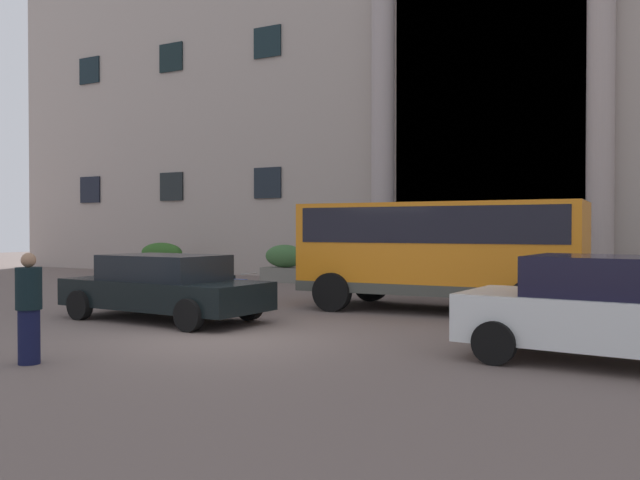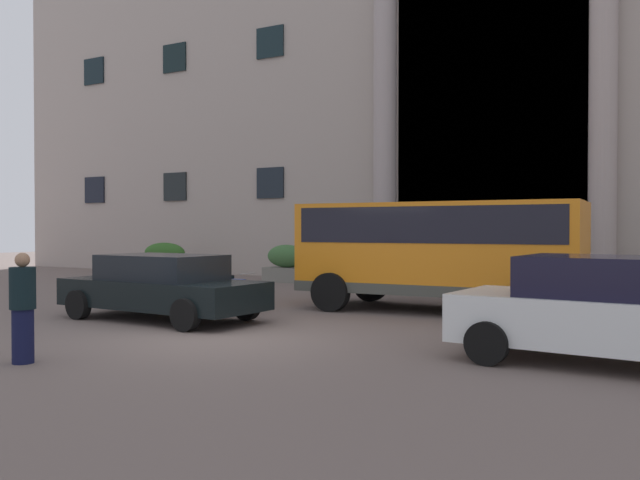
{
  "view_description": "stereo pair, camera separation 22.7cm",
  "coord_description": "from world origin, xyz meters",
  "px_view_note": "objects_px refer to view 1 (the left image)",
  "views": [
    {
      "loc": [
        7.04,
        -9.33,
        1.93
      ],
      "look_at": [
        -1.65,
        6.63,
        1.6
      ],
      "focal_mm": 37.14,
      "sensor_mm": 36.0,
      "label": 1
    },
    {
      "loc": [
        7.24,
        -9.22,
        1.93
      ],
      "look_at": [
        -1.65,
        6.63,
        1.6
      ],
      "focal_mm": 37.14,
      "sensor_mm": 36.0,
      "label": 2
    }
  ],
  "objects_px": {
    "orange_minibus": "(441,246)",
    "motorcycle_near_kerb": "(538,307)",
    "hedge_planter_entrance_right": "(370,266)",
    "hedge_planter_east": "(285,264)",
    "pedestrian_man_red_shirt": "(29,308)",
    "parked_sedan_far": "(614,310)",
    "hedge_planter_west": "(162,261)",
    "motorcycle_far_end": "(229,291)",
    "white_taxi_kerbside": "(164,286)"
  },
  "relations": [
    {
      "from": "hedge_planter_east",
      "to": "pedestrian_man_red_shirt",
      "type": "relative_size",
      "value": 1.04
    },
    {
      "from": "hedge_planter_west",
      "to": "motorcycle_near_kerb",
      "type": "height_order",
      "value": "hedge_planter_west"
    },
    {
      "from": "hedge_planter_west",
      "to": "motorcycle_near_kerb",
      "type": "bearing_deg",
      "value": -24.39
    },
    {
      "from": "hedge_planter_entrance_right",
      "to": "hedge_planter_east",
      "type": "bearing_deg",
      "value": 175.05
    },
    {
      "from": "orange_minibus",
      "to": "pedestrian_man_red_shirt",
      "type": "relative_size",
      "value": 4.07
    },
    {
      "from": "parked_sedan_far",
      "to": "motorcycle_far_end",
      "type": "height_order",
      "value": "parked_sedan_far"
    },
    {
      "from": "hedge_planter_east",
      "to": "motorcycle_far_end",
      "type": "xyz_separation_m",
      "value": [
        3.11,
        -7.57,
        -0.19
      ]
    },
    {
      "from": "hedge_planter_east",
      "to": "motorcycle_near_kerb",
      "type": "relative_size",
      "value": 0.82
    },
    {
      "from": "orange_minibus",
      "to": "hedge_planter_west",
      "type": "xyz_separation_m",
      "value": [
        -12.97,
        4.94,
        -0.86
      ]
    },
    {
      "from": "parked_sedan_far",
      "to": "pedestrian_man_red_shirt",
      "type": "xyz_separation_m",
      "value": [
        -7.3,
        -3.91,
        0.02
      ]
    },
    {
      "from": "orange_minibus",
      "to": "motorcycle_far_end",
      "type": "bearing_deg",
      "value": -155.45
    },
    {
      "from": "orange_minibus",
      "to": "parked_sedan_far",
      "type": "relative_size",
      "value": 1.49
    },
    {
      "from": "hedge_planter_east",
      "to": "motorcycle_near_kerb",
      "type": "xyz_separation_m",
      "value": [
        10.11,
        -7.43,
        -0.19
      ]
    },
    {
      "from": "parked_sedan_far",
      "to": "hedge_planter_entrance_right",
      "type": "bearing_deg",
      "value": 134.2
    },
    {
      "from": "orange_minibus",
      "to": "pedestrian_man_red_shirt",
      "type": "distance_m",
      "value": 9.21
    },
    {
      "from": "hedge_planter_west",
      "to": "hedge_planter_entrance_right",
      "type": "height_order",
      "value": "hedge_planter_entrance_right"
    },
    {
      "from": "motorcycle_far_end",
      "to": "pedestrian_man_red_shirt",
      "type": "height_order",
      "value": "pedestrian_man_red_shirt"
    },
    {
      "from": "orange_minibus",
      "to": "hedge_planter_entrance_right",
      "type": "height_order",
      "value": "orange_minibus"
    },
    {
      "from": "parked_sedan_far",
      "to": "pedestrian_man_red_shirt",
      "type": "height_order",
      "value": "pedestrian_man_red_shirt"
    },
    {
      "from": "hedge_planter_entrance_right",
      "to": "pedestrian_man_red_shirt",
      "type": "xyz_separation_m",
      "value": [
        0.85,
        -13.63,
        0.11
      ]
    },
    {
      "from": "motorcycle_far_end",
      "to": "motorcycle_near_kerb",
      "type": "bearing_deg",
      "value": 3.88
    },
    {
      "from": "hedge_planter_east",
      "to": "motorcycle_far_end",
      "type": "relative_size",
      "value": 0.86
    },
    {
      "from": "hedge_planter_east",
      "to": "motorcycle_far_end",
      "type": "distance_m",
      "value": 8.18
    },
    {
      "from": "white_taxi_kerbside",
      "to": "parked_sedan_far",
      "type": "height_order",
      "value": "parked_sedan_far"
    },
    {
      "from": "orange_minibus",
      "to": "motorcycle_near_kerb",
      "type": "bearing_deg",
      "value": -41.6
    },
    {
      "from": "hedge_planter_west",
      "to": "orange_minibus",
      "type": "bearing_deg",
      "value": -20.87
    },
    {
      "from": "pedestrian_man_red_shirt",
      "to": "motorcycle_far_end",
      "type": "bearing_deg",
      "value": -34.47
    },
    {
      "from": "motorcycle_far_end",
      "to": "pedestrian_man_red_shirt",
      "type": "distance_m",
      "value": 6.48
    },
    {
      "from": "hedge_planter_east",
      "to": "orange_minibus",
      "type": "bearing_deg",
      "value": -35.26
    },
    {
      "from": "hedge_planter_west",
      "to": "pedestrian_man_red_shirt",
      "type": "distance_m",
      "value": 16.69
    },
    {
      "from": "hedge_planter_entrance_right",
      "to": "parked_sedan_far",
      "type": "bearing_deg",
      "value": -50.01
    },
    {
      "from": "hedge_planter_entrance_right",
      "to": "motorcycle_near_kerb",
      "type": "xyz_separation_m",
      "value": [
        6.64,
        -7.13,
        -0.23
      ]
    },
    {
      "from": "hedge_planter_east",
      "to": "motorcycle_near_kerb",
      "type": "bearing_deg",
      "value": -36.33
    },
    {
      "from": "hedge_planter_entrance_right",
      "to": "motorcycle_near_kerb",
      "type": "height_order",
      "value": "hedge_planter_entrance_right"
    },
    {
      "from": "motorcycle_far_end",
      "to": "pedestrian_man_red_shirt",
      "type": "xyz_separation_m",
      "value": [
        1.21,
        -6.36,
        0.34
      ]
    },
    {
      "from": "hedge_planter_east",
      "to": "white_taxi_kerbside",
      "type": "distance_m",
      "value": 10.01
    },
    {
      "from": "hedge_planter_entrance_right",
      "to": "pedestrian_man_red_shirt",
      "type": "distance_m",
      "value": 13.65
    },
    {
      "from": "hedge_planter_entrance_right",
      "to": "parked_sedan_far",
      "type": "xyz_separation_m",
      "value": [
        8.15,
        -9.71,
        0.09
      ]
    },
    {
      "from": "hedge_planter_west",
      "to": "parked_sedan_far",
      "type": "relative_size",
      "value": 0.48
    },
    {
      "from": "orange_minibus",
      "to": "hedge_planter_east",
      "type": "xyz_separation_m",
      "value": [
        -7.54,
        5.33,
        -0.87
      ]
    },
    {
      "from": "motorcycle_near_kerb",
      "to": "pedestrian_man_red_shirt",
      "type": "bearing_deg",
      "value": -122.81
    },
    {
      "from": "hedge_planter_west",
      "to": "white_taxi_kerbside",
      "type": "bearing_deg",
      "value": -47.71
    },
    {
      "from": "orange_minibus",
      "to": "motorcycle_near_kerb",
      "type": "relative_size",
      "value": 3.22
    },
    {
      "from": "hedge_planter_entrance_right",
      "to": "hedge_planter_east",
      "type": "relative_size",
      "value": 1.14
    },
    {
      "from": "hedge_planter_east",
      "to": "parked_sedan_far",
      "type": "distance_m",
      "value": 15.34
    },
    {
      "from": "hedge_planter_west",
      "to": "white_taxi_kerbside",
      "type": "height_order",
      "value": "white_taxi_kerbside"
    },
    {
      "from": "orange_minibus",
      "to": "white_taxi_kerbside",
      "type": "bearing_deg",
      "value": -139.66
    },
    {
      "from": "hedge_planter_entrance_right",
      "to": "motorcycle_far_end",
      "type": "height_order",
      "value": "hedge_planter_entrance_right"
    },
    {
      "from": "pedestrian_man_red_shirt",
      "to": "parked_sedan_far",
      "type": "bearing_deg",
      "value": -107.01
    },
    {
      "from": "orange_minibus",
      "to": "hedge_planter_east",
      "type": "relative_size",
      "value": 3.91
    }
  ]
}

